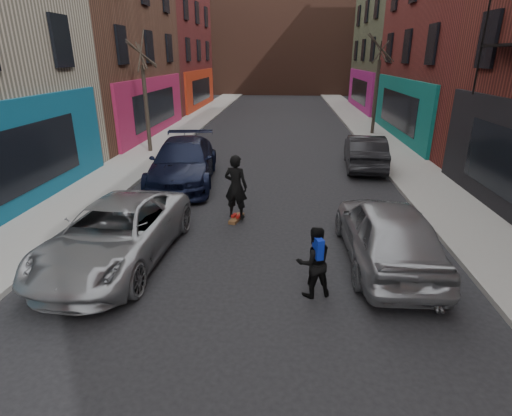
% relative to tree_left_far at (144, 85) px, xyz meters
% --- Properties ---
extents(sidewalk_left, '(2.50, 84.00, 0.13)m').
position_rel_tree_left_far_xyz_m(sidewalk_left, '(-0.05, 12.00, -3.31)').
color(sidewalk_left, gray).
rests_on(sidewalk_left, ground).
extents(sidewalk_right, '(2.50, 84.00, 0.13)m').
position_rel_tree_left_far_xyz_m(sidewalk_right, '(12.45, 12.00, -3.31)').
color(sidewalk_right, gray).
rests_on(sidewalk_right, ground).
extents(building_far, '(40.00, 10.00, 14.00)m').
position_rel_tree_left_far_xyz_m(building_far, '(6.20, 38.00, 3.62)').
color(building_far, '#47281E').
rests_on(building_far, ground).
extents(tree_left_far, '(2.00, 2.00, 6.50)m').
position_rel_tree_left_far_xyz_m(tree_left_far, '(0.00, 0.00, 0.00)').
color(tree_left_far, black).
rests_on(tree_left_far, sidewalk_left).
extents(tree_right_far, '(2.00, 2.00, 6.80)m').
position_rel_tree_left_far_xyz_m(tree_right_far, '(12.40, 6.00, 0.15)').
color(tree_right_far, black).
rests_on(tree_right_far, sidewalk_right).
extents(parked_left_far, '(2.69, 5.33, 1.45)m').
position_rel_tree_left_far_xyz_m(parked_left_far, '(2.96, -11.39, -2.66)').
color(parked_left_far, '#919499').
rests_on(parked_left_far, ground).
extents(parked_left_end, '(2.97, 5.98, 1.67)m').
position_rel_tree_left_far_xyz_m(parked_left_end, '(3.00, -4.94, -2.54)').
color(parked_left_end, black).
rests_on(parked_left_end, ground).
extents(parked_right_far, '(1.99, 4.77, 1.61)m').
position_rel_tree_left_far_xyz_m(parked_right_far, '(9.40, -11.00, -2.57)').
color(parked_right_far, gray).
rests_on(parked_right_far, ground).
extents(parked_right_end, '(1.92, 4.60, 1.48)m').
position_rel_tree_left_far_xyz_m(parked_right_end, '(10.46, -2.13, -2.64)').
color(parked_right_end, black).
rests_on(parked_right_end, ground).
extents(skateboard, '(0.41, 0.83, 0.10)m').
position_rel_tree_left_far_xyz_m(skateboard, '(5.52, -8.61, -3.33)').
color(skateboard, brown).
rests_on(skateboard, ground).
extents(skateboarder, '(0.80, 0.62, 1.94)m').
position_rel_tree_left_far_xyz_m(skateboarder, '(5.52, -8.61, -2.31)').
color(skateboarder, black).
rests_on(skateboarder, skateboard).
extents(pedestrian, '(0.89, 0.78, 1.54)m').
position_rel_tree_left_far_xyz_m(pedestrian, '(7.60, -12.55, -2.60)').
color(pedestrian, black).
rests_on(pedestrian, ground).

